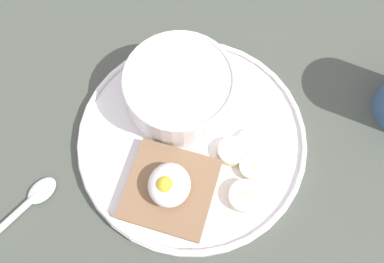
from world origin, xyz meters
TOP-DOWN VIEW (x-y plane):
  - ground_plane at (0.00, 0.00)cm, footprint 120.00×120.00cm
  - plate at (0.00, 0.00)cm, footprint 26.69×26.69cm
  - oatmeal_bowl at (4.84, 1.98)cm, footprint 12.81×12.81cm
  - toast_slice at (-6.57, 1.68)cm, footprint 10.86×10.86cm
  - poached_egg at (-6.60, 1.72)cm, footprint 4.85×4.52cm
  - banana_slice_front at (-1.42, -4.66)cm, footprint 4.59×4.58cm
  - banana_slice_left at (-2.91, -7.24)cm, footprint 4.60×4.60cm
  - banana_slice_back at (0.39, -6.74)cm, footprint 4.03×3.96cm
  - banana_slice_right at (-6.41, -6.48)cm, footprint 5.05×5.05cm
  - spoon at (-9.96, 17.63)cm, footprint 10.41×8.36cm

SIDE VIEW (x-z plane):
  - ground_plane at x=0.00cm, z-range 0.00..2.00cm
  - spoon at x=-9.96cm, z-range 2.00..2.80cm
  - plate at x=0.00cm, z-range 2.00..3.60cm
  - banana_slice_left at x=-2.91cm, z-range 2.97..4.11cm
  - banana_slice_back at x=0.39cm, z-range 2.88..4.38cm
  - banana_slice_front at x=-1.42cm, z-range 2.96..4.37cm
  - banana_slice_right at x=-6.41cm, z-range 2.97..4.38cm
  - toast_slice at x=-6.57cm, z-range 3.08..4.51cm
  - oatmeal_bowl at x=4.84cm, z-range 3.07..8.37cm
  - poached_egg at x=-6.60cm, z-range 4.28..7.28cm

